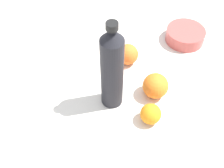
{
  "coord_description": "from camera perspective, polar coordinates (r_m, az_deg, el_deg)",
  "views": [
    {
      "loc": [
        -0.44,
        -0.41,
        0.76
      ],
      "look_at": [
        -0.01,
        -0.04,
        0.08
      ],
      "focal_mm": 47.78,
      "sensor_mm": 36.0,
      "label": 1
    }
  ],
  "objects": [
    {
      "name": "ground_plane",
      "position": [
        0.97,
        -1.19,
        -1.43
      ],
      "size": [
        2.4,
        2.4,
        0.0
      ],
      "primitive_type": "plane",
      "color": "silver"
    },
    {
      "name": "orange_2",
      "position": [
        0.89,
        7.41,
        -5.69
      ],
      "size": [
        0.06,
        0.06,
        0.06
      ],
      "primitive_type": "sphere",
      "color": "orange",
      "rests_on": "ground_plane"
    },
    {
      "name": "water_bottle",
      "position": [
        0.84,
        0.0,
        2.94
      ],
      "size": [
        0.07,
        0.07,
        0.31
      ],
      "rotation": [
        0.0,
        0.0,
        5.94
      ],
      "color": "black",
      "rests_on": "ground_plane"
    },
    {
      "name": "orange_0",
      "position": [
        0.94,
        8.31,
        -0.36
      ],
      "size": [
        0.08,
        0.08,
        0.08
      ],
      "primitive_type": "sphere",
      "color": "orange",
      "rests_on": "ground_plane"
    },
    {
      "name": "ceramic_bowl",
      "position": [
        1.16,
        13.83,
        9.06
      ],
      "size": [
        0.14,
        0.14,
        0.05
      ],
      "primitive_type": "cylinder",
      "color": "#B24C47",
      "rests_on": "ground_plane"
    },
    {
      "name": "orange_1",
      "position": [
        1.04,
        3.05,
        5.69
      ],
      "size": [
        0.07,
        0.07,
        0.07
      ],
      "primitive_type": "sphere",
      "color": "orange",
      "rests_on": "ground_plane"
    }
  ]
}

